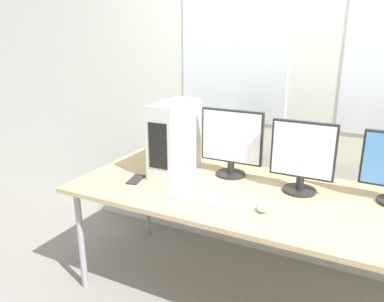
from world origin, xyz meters
name	(u,v)px	position (x,y,z in m)	size (l,w,h in m)	color
wall_back	(315,74)	(0.00, 1.05, 1.35)	(8.00, 0.07, 2.70)	silver
desk	(284,205)	(0.00, 0.46, 0.68)	(2.52, 0.93, 0.72)	tan
pc_tower	(175,138)	(-0.76, 0.56, 0.95)	(0.18, 0.41, 0.47)	silver
monitor_main	(232,142)	(-0.41, 0.68, 0.94)	(0.40, 0.19, 0.43)	black
monitor_right_near	(302,157)	(0.05, 0.61, 0.93)	(0.36, 0.19, 0.42)	black
keyboard	(207,199)	(-0.38, 0.24, 0.73)	(0.44, 0.14, 0.02)	silver
mouse	(264,207)	(-0.07, 0.27, 0.74)	(0.07, 0.10, 0.04)	#B2B2B7
cell_phone	(136,179)	(-0.91, 0.32, 0.72)	(0.10, 0.17, 0.01)	#232328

